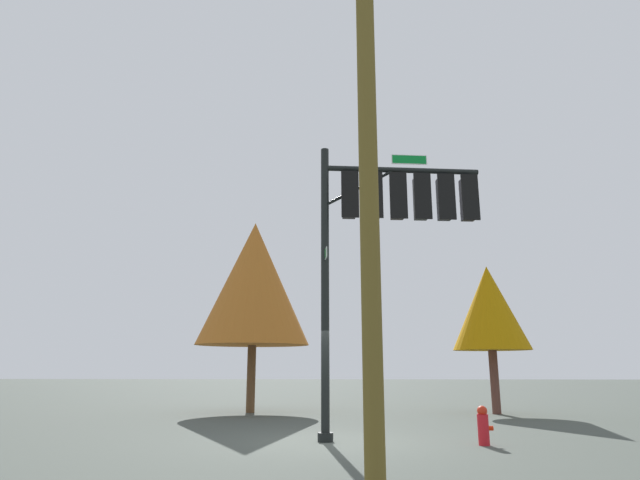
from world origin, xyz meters
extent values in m
plane|color=#414741|center=(0.00, 0.00, 0.00)|extent=(120.00, 120.00, 0.00)
cylinder|color=black|center=(0.00, 0.00, 3.57)|extent=(0.20, 0.20, 7.15)
cylinder|color=black|center=(0.00, 0.00, 0.10)|extent=(0.36, 0.36, 0.20)
cylinder|color=black|center=(2.00, 0.24, 6.64)|extent=(4.02, 0.63, 0.14)
cylinder|color=black|center=(0.90, 0.11, 6.14)|extent=(1.85, 0.30, 1.07)
cube|color=black|center=(0.62, 0.07, 5.89)|extent=(0.36, 0.39, 1.10)
cube|color=black|center=(0.64, -0.12, 5.89)|extent=(0.44, 0.09, 1.22)
sphere|color=#FF2018|center=(0.59, 0.27, 6.23)|extent=(0.22, 0.22, 0.22)
cylinder|color=black|center=(0.59, 0.33, 6.28)|extent=(0.24, 0.16, 0.23)
sphere|color=#855607|center=(0.59, 0.27, 5.89)|extent=(0.22, 0.22, 0.22)
cylinder|color=black|center=(0.59, 0.33, 5.94)|extent=(0.24, 0.16, 0.23)
sphere|color=#0B621E|center=(0.59, 0.27, 5.55)|extent=(0.22, 0.22, 0.22)
cylinder|color=black|center=(0.59, 0.33, 5.60)|extent=(0.24, 0.16, 0.23)
cube|color=black|center=(1.23, 0.15, 5.89)|extent=(0.35, 0.38, 1.10)
cube|color=black|center=(1.24, -0.05, 5.89)|extent=(0.44, 0.07, 1.22)
sphere|color=#FF2018|center=(1.22, 0.35, 6.23)|extent=(0.22, 0.22, 0.22)
cylinder|color=black|center=(1.21, 0.41, 6.28)|extent=(0.24, 0.16, 0.23)
sphere|color=#855607|center=(1.22, 0.35, 5.89)|extent=(0.22, 0.22, 0.22)
cylinder|color=black|center=(1.21, 0.41, 5.94)|extent=(0.24, 0.16, 0.23)
sphere|color=#0B621E|center=(1.22, 0.35, 5.55)|extent=(0.22, 0.22, 0.22)
cylinder|color=black|center=(1.21, 0.41, 5.60)|extent=(0.24, 0.16, 0.23)
cube|color=black|center=(1.85, 0.22, 5.89)|extent=(0.35, 0.39, 1.10)
cube|color=black|center=(1.86, 0.03, 5.89)|extent=(0.44, 0.08, 1.22)
sphere|color=#FF2018|center=(1.83, 0.42, 6.23)|extent=(0.22, 0.22, 0.22)
cylinder|color=black|center=(1.82, 0.48, 6.28)|extent=(0.24, 0.16, 0.23)
sphere|color=#855607|center=(1.83, 0.42, 5.89)|extent=(0.22, 0.22, 0.22)
cylinder|color=black|center=(1.82, 0.48, 5.94)|extent=(0.24, 0.16, 0.23)
sphere|color=#0B621E|center=(1.83, 0.42, 5.55)|extent=(0.22, 0.22, 0.22)
cylinder|color=black|center=(1.82, 0.48, 5.60)|extent=(0.24, 0.16, 0.23)
cube|color=black|center=(2.46, 0.30, 5.89)|extent=(0.36, 0.39, 1.10)
cube|color=black|center=(2.48, 0.10, 5.89)|extent=(0.44, 0.09, 1.22)
sphere|color=#FF2018|center=(2.44, 0.50, 6.23)|extent=(0.22, 0.22, 0.22)
cylinder|color=black|center=(2.43, 0.56, 6.28)|extent=(0.25, 0.17, 0.23)
sphere|color=#855607|center=(2.44, 0.50, 5.89)|extent=(0.22, 0.22, 0.22)
cylinder|color=black|center=(2.43, 0.56, 5.94)|extent=(0.25, 0.17, 0.23)
sphere|color=#0B621E|center=(2.44, 0.50, 5.55)|extent=(0.22, 0.22, 0.22)
cylinder|color=black|center=(2.43, 0.56, 5.60)|extent=(0.25, 0.17, 0.23)
cube|color=black|center=(3.08, 0.37, 5.89)|extent=(0.36, 0.40, 1.10)
cube|color=black|center=(3.10, 0.18, 5.89)|extent=(0.44, 0.09, 1.22)
sphere|color=#FF2018|center=(3.05, 0.57, 6.23)|extent=(0.22, 0.22, 0.22)
cylinder|color=black|center=(3.05, 0.63, 6.28)|extent=(0.25, 0.17, 0.23)
sphere|color=#855607|center=(3.05, 0.57, 5.89)|extent=(0.22, 0.22, 0.22)
cylinder|color=black|center=(3.05, 0.63, 5.94)|extent=(0.25, 0.17, 0.23)
sphere|color=#0B621E|center=(3.05, 0.57, 5.55)|extent=(0.22, 0.22, 0.22)
cylinder|color=black|center=(3.05, 0.63, 5.60)|extent=(0.25, 0.17, 0.23)
cube|color=black|center=(3.69, 0.45, 5.89)|extent=(0.35, 0.39, 1.10)
cube|color=black|center=(3.71, 0.25, 5.89)|extent=(0.44, 0.08, 1.22)
sphere|color=#FF2018|center=(3.67, 0.65, 6.23)|extent=(0.22, 0.22, 0.22)
cylinder|color=black|center=(3.67, 0.71, 6.28)|extent=(0.24, 0.16, 0.23)
sphere|color=#855607|center=(3.67, 0.65, 5.89)|extent=(0.22, 0.22, 0.22)
cylinder|color=black|center=(3.67, 0.71, 5.94)|extent=(0.24, 0.16, 0.23)
sphere|color=#0B621E|center=(3.67, 0.65, 5.55)|extent=(0.22, 0.22, 0.22)
cylinder|color=black|center=(3.67, 0.71, 5.60)|extent=(0.24, 0.16, 0.23)
cube|color=white|center=(2.20, 0.27, 6.94)|extent=(0.94, 0.13, 0.26)
cube|color=#0A7C2B|center=(2.20, 0.27, 6.94)|extent=(0.90, 0.14, 0.22)
cube|color=white|center=(0.00, 0.00, 4.34)|extent=(0.13, 0.94, 0.26)
cube|color=#206931|center=(0.00, 0.00, 4.34)|extent=(0.14, 0.90, 0.22)
cylinder|color=brown|center=(0.83, -5.46, 4.14)|extent=(0.28, 0.28, 8.28)
cylinder|color=red|center=(3.48, -0.43, 0.33)|extent=(0.24, 0.24, 0.65)
sphere|color=red|center=(3.48, -0.43, 0.72)|extent=(0.22, 0.22, 0.22)
cylinder|color=red|center=(3.63, -0.43, 0.36)|extent=(0.12, 0.10, 0.10)
cylinder|color=brown|center=(-3.07, 7.70, 1.23)|extent=(0.32, 0.32, 2.46)
cone|color=#AC6222|center=(-3.07, 7.70, 4.88)|extent=(4.35, 4.35, 4.83)
cylinder|color=brown|center=(5.93, 7.49, 1.13)|extent=(0.31, 0.31, 2.26)
cone|color=#AD7408|center=(5.93, 7.49, 3.84)|extent=(2.84, 2.84, 3.15)
camera|label=1|loc=(0.45, -12.84, 1.68)|focal=29.85mm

